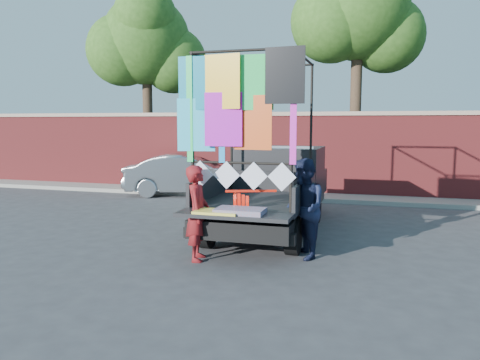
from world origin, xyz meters
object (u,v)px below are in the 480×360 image
(sedan, at_px, (187,175))
(woman, at_px, (198,213))
(man, at_px, (303,209))
(pickup_truck, at_px, (275,187))

(sedan, relative_size, woman, 2.45)
(sedan, relative_size, man, 2.30)
(woman, height_order, man, man)
(sedan, distance_m, man, 7.49)
(pickup_truck, relative_size, man, 3.23)
(pickup_truck, distance_m, sedan, 5.11)
(pickup_truck, distance_m, man, 2.51)
(woman, bearing_deg, pickup_truck, -26.77)
(sedan, bearing_deg, pickup_truck, -153.24)
(pickup_truck, xyz_separation_m, woman, (-0.67, -2.91, -0.07))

